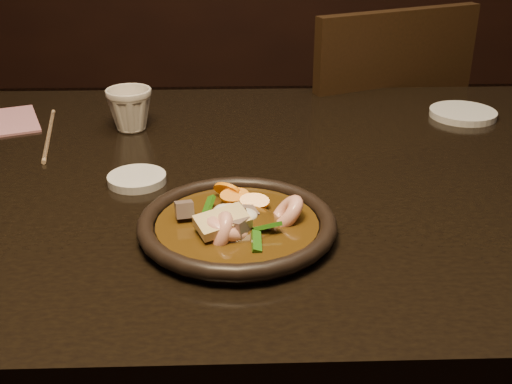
{
  "coord_description": "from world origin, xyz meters",
  "views": [
    {
      "loc": [
        -0.05,
        -0.93,
        1.17
      ],
      "look_at": [
        -0.02,
        -0.18,
        0.8
      ],
      "focal_mm": 45.0,
      "sensor_mm": 36.0,
      "label": 1
    }
  ],
  "objects_px": {
    "plate": "(237,225)",
    "tea_cup": "(130,108)",
    "table": "(267,214)",
    "chair": "(357,166)"
  },
  "relations": [
    {
      "from": "chair",
      "to": "tea_cup",
      "type": "xyz_separation_m",
      "value": [
        -0.51,
        -0.4,
        0.29
      ]
    },
    {
      "from": "chair",
      "to": "plate",
      "type": "height_order",
      "value": "chair"
    },
    {
      "from": "table",
      "to": "plate",
      "type": "height_order",
      "value": "plate"
    },
    {
      "from": "table",
      "to": "plate",
      "type": "bearing_deg",
      "value": -103.65
    },
    {
      "from": "table",
      "to": "chair",
      "type": "height_order",
      "value": "chair"
    },
    {
      "from": "plate",
      "to": "tea_cup",
      "type": "distance_m",
      "value": 0.44
    },
    {
      "from": "plate",
      "to": "chair",
      "type": "bearing_deg",
      "value": 68.34
    },
    {
      "from": "table",
      "to": "chair",
      "type": "bearing_deg",
      "value": 65.81
    },
    {
      "from": "tea_cup",
      "to": "table",
      "type": "bearing_deg",
      "value": -39.24
    },
    {
      "from": "table",
      "to": "plate",
      "type": "distance_m",
      "value": 0.22
    }
  ]
}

